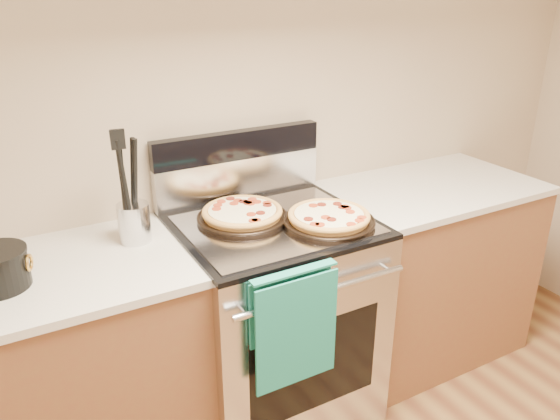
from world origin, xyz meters
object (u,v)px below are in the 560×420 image
pepperoni_pizza_front (329,218)px  utensil_crock (134,223)px  range_body (273,322)px  pepperoni_pizza_back (242,214)px

pepperoni_pizza_front → utensil_crock: bearing=160.2°
utensil_crock → range_body: bearing=-13.1°
utensil_crock → pepperoni_pizza_back: bearing=-6.9°
range_body → pepperoni_pizza_front: 0.55m
range_body → pepperoni_pizza_front: (0.18, -0.13, 0.50)m
range_body → utensil_crock: size_ratio=6.14×
range_body → utensil_crock: (-0.51, 0.12, 0.53)m
pepperoni_pizza_front → utensil_crock: (-0.69, 0.25, 0.03)m
pepperoni_pizza_front → pepperoni_pizza_back: bearing=144.3°
range_body → utensil_crock: bearing=166.9°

